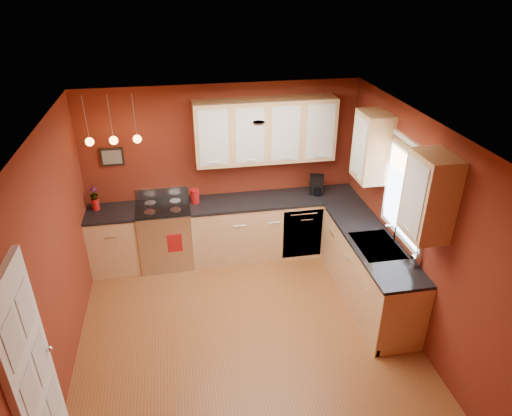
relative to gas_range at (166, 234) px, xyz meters
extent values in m
plane|color=#964E2B|center=(0.92, -1.80, -0.48)|extent=(4.20, 4.20, 0.00)
cube|color=white|center=(0.92, -1.80, 2.12)|extent=(4.00, 4.20, 0.02)
cube|color=maroon|center=(0.92, 0.30, 0.82)|extent=(4.00, 0.02, 2.60)
cube|color=maroon|center=(0.92, -3.90, 0.82)|extent=(4.00, 0.02, 2.60)
cube|color=maroon|center=(-1.08, -1.80, 0.82)|extent=(0.02, 4.20, 2.60)
cube|color=maroon|center=(2.92, -1.80, 0.82)|extent=(0.02, 4.20, 2.60)
cube|color=#DFB177|center=(-0.73, 0.00, -0.03)|extent=(0.70, 0.60, 0.90)
cube|color=#DFB177|center=(1.65, 0.00, -0.03)|extent=(2.54, 0.60, 0.90)
cube|color=#DFB177|center=(2.62, -1.35, -0.03)|extent=(0.60, 2.10, 0.90)
cube|color=black|center=(-0.73, 0.00, 0.44)|extent=(0.70, 0.62, 0.04)
cube|color=black|center=(1.65, 0.00, 0.44)|extent=(2.54, 0.62, 0.04)
cube|color=black|center=(2.62, -1.35, 0.44)|extent=(0.62, 2.10, 0.04)
cube|color=silver|center=(0.00, 0.00, -0.02)|extent=(0.76, 0.64, 0.92)
cube|color=black|center=(0.00, -0.30, 0.00)|extent=(0.55, 0.02, 0.32)
cylinder|color=silver|center=(0.00, -0.31, 0.24)|extent=(0.60, 0.02, 0.02)
cube|color=black|center=(0.00, 0.00, 0.45)|extent=(0.76, 0.60, 0.03)
cylinder|color=gray|center=(-0.18, -0.14, 0.47)|extent=(0.16, 0.16, 0.01)
cylinder|color=gray|center=(0.18, -0.14, 0.47)|extent=(0.16, 0.16, 0.01)
cylinder|color=gray|center=(-0.18, 0.14, 0.47)|extent=(0.16, 0.16, 0.01)
cylinder|color=gray|center=(0.18, 0.14, 0.47)|extent=(0.16, 0.16, 0.01)
cube|color=silver|center=(0.00, 0.30, 0.55)|extent=(0.76, 0.04, 0.16)
cube|color=silver|center=(2.02, -0.29, -0.03)|extent=(0.60, 0.02, 0.80)
cube|color=gray|center=(2.62, -1.50, 0.43)|extent=(0.50, 0.70, 0.05)
cube|color=black|center=(2.62, -1.33, 0.42)|extent=(0.42, 0.30, 0.02)
cube|color=black|center=(2.62, -1.67, 0.42)|extent=(0.42, 0.30, 0.02)
cylinder|color=white|center=(2.84, -1.50, 0.60)|extent=(0.02, 0.02, 0.28)
cylinder|color=white|center=(2.77, -1.50, 0.73)|extent=(0.16, 0.02, 0.02)
cube|color=white|center=(2.90, -1.50, 1.17)|extent=(0.04, 1.02, 1.22)
cube|color=white|center=(2.89, -1.50, 1.17)|extent=(0.01, 0.90, 1.10)
cube|color=#A47952|center=(2.87, -1.50, 1.54)|extent=(0.02, 0.96, 0.36)
cube|color=white|center=(-1.05, -3.00, 0.54)|extent=(0.06, 0.82, 2.05)
cube|color=silver|center=(-1.02, -3.18, 1.12)|extent=(0.00, 0.28, 0.40)
cube|color=silver|center=(-1.02, -2.82, 1.12)|extent=(0.00, 0.28, 0.40)
cube|color=silver|center=(-1.02, -3.18, 0.57)|extent=(0.00, 0.28, 0.40)
cube|color=silver|center=(-1.02, -2.82, 0.57)|extent=(0.00, 0.28, 0.40)
cube|color=silver|center=(-1.02, -2.82, 0.02)|extent=(0.00, 0.28, 0.40)
sphere|color=white|center=(-0.99, -2.67, 0.52)|extent=(0.06, 0.06, 0.06)
cube|color=#DFB177|center=(1.52, 0.12, 1.47)|extent=(2.00, 0.35, 0.90)
cube|color=#DFB177|center=(2.75, -1.48, 1.47)|extent=(0.35, 1.95, 0.90)
cube|color=black|center=(-0.63, 0.28, 1.17)|extent=(0.32, 0.03, 0.26)
cylinder|color=gray|center=(-0.83, -0.05, 1.82)|extent=(0.01, 0.01, 0.60)
sphere|color=#FFA53F|center=(-0.83, -0.05, 1.52)|extent=(0.11, 0.11, 0.11)
cylinder|color=gray|center=(-0.53, -0.05, 1.82)|extent=(0.01, 0.01, 0.60)
sphere|color=#FFA53F|center=(-0.53, -0.05, 1.52)|extent=(0.11, 0.11, 0.11)
cylinder|color=gray|center=(-0.23, -0.05, 1.82)|extent=(0.01, 0.01, 0.60)
sphere|color=#FFA53F|center=(-0.23, -0.05, 1.52)|extent=(0.11, 0.11, 0.11)
cylinder|color=#A71213|center=(0.47, 0.07, 0.56)|extent=(0.13, 0.13, 0.19)
cylinder|color=#A71213|center=(0.47, 0.07, 0.66)|extent=(0.14, 0.14, 0.02)
cylinder|color=#A71213|center=(-0.93, 0.10, 0.54)|extent=(0.10, 0.10, 0.17)
imported|color=#A71213|center=(-0.93, 0.10, 0.71)|extent=(0.11, 0.11, 0.20)
cube|color=black|center=(2.30, 0.04, 0.61)|extent=(0.25, 0.22, 0.30)
cylinder|color=black|center=(2.30, -0.02, 0.53)|extent=(0.14, 0.14, 0.14)
imported|color=white|center=(2.87, -1.99, 0.56)|extent=(0.09, 0.10, 0.20)
cube|color=#A71213|center=(0.13, -0.33, 0.04)|extent=(0.21, 0.01, 0.28)
camera|label=1|loc=(0.29, -5.94, 3.52)|focal=32.00mm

